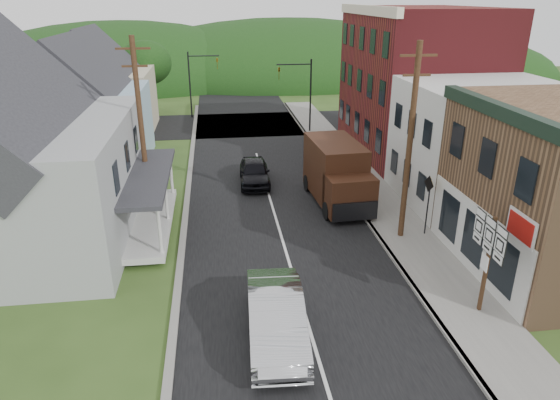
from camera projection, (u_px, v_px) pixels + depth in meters
name	position (u px, v px, depth m)	size (l,w,h in m)	color
ground	(296.00, 285.00, 19.85)	(120.00, 120.00, 0.00)	#2D4719
road	(268.00, 194.00, 29.02)	(9.00, 90.00, 0.02)	black
cross_road	(247.00, 124.00, 44.61)	(60.00, 9.00, 0.02)	black
sidewalk_right	(377.00, 200.00, 27.88)	(2.80, 55.00, 0.15)	slate
curb_right	(354.00, 202.00, 27.71)	(0.20, 55.00, 0.15)	slate
curb_left	(186.00, 210.00, 26.60)	(0.30, 55.00, 0.12)	slate
storefront_white	(481.00, 144.00, 26.87)	(8.00, 7.00, 6.50)	silver
storefront_red	(417.00, 83.00, 34.91)	(8.00, 12.00, 10.00)	maroon
house_gray	(11.00, 151.00, 22.28)	(10.20, 12.24, 8.35)	#96999B
house_blue	(90.00, 111.00, 32.69)	(7.14, 8.16, 7.28)	#96B9CD
house_cream	(107.00, 87.00, 40.89)	(7.14, 8.16, 7.28)	#B6AC8D
utility_pole_right	(410.00, 143.00, 21.97)	(1.60, 0.26, 9.00)	#472D19
utility_pole_left	(141.00, 127.00, 24.62)	(1.60, 0.26, 9.00)	#472D19
traffic_signal_right	(302.00, 87.00, 40.49)	(2.87, 0.20, 6.00)	black
traffic_signal_left	(197.00, 77.00, 45.86)	(2.87, 0.20, 6.00)	black
tree_left_d	(145.00, 63.00, 46.24)	(4.80, 4.80, 6.94)	#382616
forested_ridge	(233.00, 77.00, 70.28)	(90.00, 30.00, 16.00)	black
silver_sedan	(276.00, 318.00, 16.43)	(1.81, 5.20, 1.71)	#B5B6BB
dark_sedan	(254.00, 172.00, 30.26)	(1.77, 4.40, 1.50)	black
delivery_van	(337.00, 174.00, 27.11)	(2.82, 6.16, 3.37)	#32190D
route_sign_cluster	(488.00, 251.00, 17.16)	(0.21, 2.10, 3.68)	#472D19
warning_sign	(428.00, 197.00, 23.12)	(0.17, 0.81, 2.94)	black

